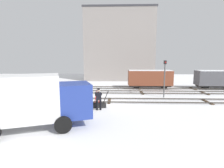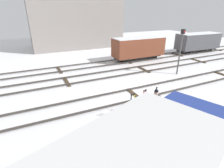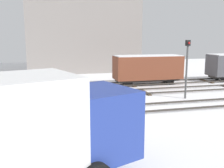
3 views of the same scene
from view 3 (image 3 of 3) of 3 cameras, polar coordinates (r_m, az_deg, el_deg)
ground_plane at (r=13.51m, az=-0.37°, el=-6.31°), size 60.00×60.00×0.00m
track_main_line at (r=13.48m, az=-0.37°, el=-5.86°), size 44.00×1.94×0.18m
track_siding_near at (r=17.39m, az=-3.54°, el=-2.21°), size 44.00×1.94×0.18m
track_siding_far at (r=20.41m, az=-5.12°, el=-0.38°), size 44.00×1.94×0.18m
switch_lever_frame at (r=11.23m, az=-3.05°, el=-8.45°), size 2.03×0.65×1.45m
rail_worker at (r=10.55m, az=-0.46°, el=-5.71°), size 0.60×0.70×1.69m
delivery_truck at (r=6.60m, az=-19.74°, el=-9.73°), size 6.15×4.00×2.98m
signal_post at (r=16.85m, az=16.29°, el=4.49°), size 0.24×0.32×3.71m
apartment_building at (r=31.13m, az=-6.64°, el=14.89°), size 12.64×6.85×12.82m
freight_car_near_switch at (r=21.51m, az=7.93°, el=3.58°), size 5.60×1.96×2.43m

